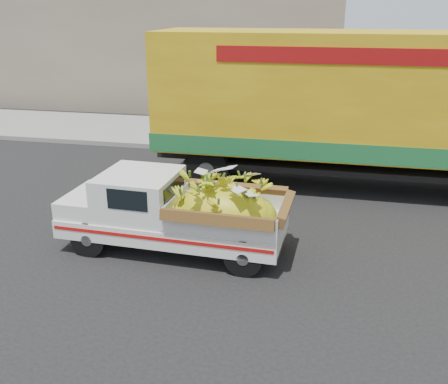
# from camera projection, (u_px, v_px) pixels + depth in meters

# --- Properties ---
(ground) EXTENTS (100.00, 100.00, 0.00)m
(ground) POSITION_uv_depth(u_px,v_px,m) (276.00, 264.00, 8.95)
(ground) COLOR black
(ground) RESTS_ON ground
(curb) EXTENTS (60.00, 0.25, 0.15)m
(curb) POSITION_uv_depth(u_px,v_px,m) (302.00, 154.00, 15.30)
(curb) COLOR gray
(curb) RESTS_ON ground
(sidewalk) EXTENTS (60.00, 4.00, 0.14)m
(sidewalk) POSITION_uv_depth(u_px,v_px,m) (307.00, 138.00, 17.22)
(sidewalk) COLOR gray
(sidewalk) RESTS_ON ground
(building_left) EXTENTS (18.00, 6.00, 5.00)m
(building_left) POSITION_uv_depth(u_px,v_px,m) (145.00, 48.00, 23.37)
(building_left) COLOR gray
(building_left) RESTS_ON ground
(pickup_truck) EXTENTS (4.21, 1.68, 1.46)m
(pickup_truck) POSITION_uv_depth(u_px,v_px,m) (189.00, 212.00, 9.17)
(pickup_truck) COLOR black
(pickup_truck) RESTS_ON ground
(semi_trailer) EXTENTS (12.00, 2.57, 3.80)m
(semi_trailer) POSITION_uv_depth(u_px,v_px,m) (401.00, 106.00, 11.86)
(semi_trailer) COLOR black
(semi_trailer) RESTS_ON ground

